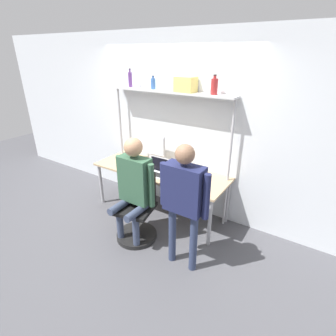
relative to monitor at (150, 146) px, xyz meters
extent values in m
plane|color=#4C4C51|center=(0.34, -0.62, -1.00)|extent=(12.00, 12.00, 0.00)
cube|color=silver|center=(0.34, 0.17, 0.35)|extent=(8.00, 0.06, 2.70)
cube|color=tan|center=(0.34, -0.23, -0.27)|extent=(2.12, 0.74, 0.03)
cylinder|color=#A5A5AA|center=(-0.66, -0.54, -0.64)|extent=(0.05, 0.05, 0.71)
cylinder|color=#A5A5AA|center=(1.34, -0.54, -0.64)|extent=(0.05, 0.05, 0.71)
cylinder|color=#A5A5AA|center=(-0.66, 0.08, -0.64)|extent=(0.05, 0.05, 0.71)
cylinder|color=#A5A5AA|center=(1.34, 0.08, -0.64)|extent=(0.05, 0.05, 0.71)
cube|color=silver|center=(0.34, 0.02, 0.88)|extent=(2.01, 0.23, 0.02)
cylinder|color=#B2B2B7|center=(-0.64, 0.02, -0.05)|extent=(0.04, 0.04, 1.89)
cylinder|color=#B2B2B7|center=(1.33, 0.02, -0.05)|extent=(0.04, 0.04, 1.89)
cylinder|color=#B7B7BC|center=(0.00, 0.00, -0.25)|extent=(0.17, 0.17, 0.01)
cylinder|color=#B7B7BC|center=(0.00, 0.00, -0.19)|extent=(0.06, 0.06, 0.12)
cube|color=#B7B7BC|center=(0.00, 0.00, 0.03)|extent=(0.55, 0.01, 0.33)
cube|color=silver|center=(0.00, 0.00, 0.03)|extent=(0.53, 0.02, 0.30)
cube|color=silver|center=(0.37, -0.38, -0.25)|extent=(0.33, 0.23, 0.01)
cube|color=black|center=(0.37, -0.40, -0.25)|extent=(0.28, 0.13, 0.00)
cube|color=silver|center=(0.37, -0.28, -0.14)|extent=(0.33, 0.03, 0.23)
cube|color=black|center=(0.37, -0.29, -0.14)|extent=(0.29, 0.02, 0.20)
cube|color=black|center=(0.62, -0.40, -0.25)|extent=(0.07, 0.15, 0.01)
cube|color=black|center=(0.62, -0.40, -0.25)|extent=(0.06, 0.13, 0.00)
cylinder|color=black|center=(0.44, -0.95, -0.97)|extent=(0.56, 0.56, 0.06)
cylinder|color=#4C4C51|center=(0.44, -0.95, -0.74)|extent=(0.06, 0.06, 0.39)
cube|color=black|center=(0.44, -0.95, -0.53)|extent=(0.55, 0.55, 0.05)
cube|color=black|center=(0.39, -0.74, -0.28)|extent=(0.41, 0.12, 0.45)
cylinder|color=#38425B|center=(0.30, -1.12, -0.75)|extent=(0.09, 0.09, 0.50)
cylinder|color=#38425B|center=(0.57, -1.12, -0.75)|extent=(0.09, 0.09, 0.50)
cylinder|color=#38425B|center=(0.30, -1.09, -0.46)|extent=(0.10, 0.38, 0.10)
cylinder|color=#38425B|center=(0.57, -1.09, -0.46)|extent=(0.10, 0.38, 0.10)
cube|color=#33593F|center=(0.44, -0.92, -0.11)|extent=(0.43, 0.20, 0.61)
cylinder|color=#33593F|center=(0.18, -0.92, -0.12)|extent=(0.08, 0.08, 0.58)
cylinder|color=#33593F|center=(0.69, -0.92, -0.12)|extent=(0.08, 0.08, 0.58)
sphere|color=tan|center=(0.44, -0.92, 0.34)|extent=(0.23, 0.23, 0.23)
cylinder|color=#2D3856|center=(1.08, -1.04, -0.61)|extent=(0.09, 0.09, 0.77)
cylinder|color=#2D3856|center=(1.37, -1.04, -0.61)|extent=(0.09, 0.09, 0.77)
cube|color=#1E234C|center=(1.22, -1.04, 0.05)|extent=(0.44, 0.20, 0.55)
cylinder|color=#1E234C|center=(0.96, -1.04, 0.03)|extent=(0.08, 0.08, 0.52)
cylinder|color=#1E234C|center=(1.49, -1.04, 0.03)|extent=(0.08, 0.08, 0.52)
sphere|color=#8C664C|center=(1.22, -1.04, 0.45)|extent=(0.21, 0.21, 0.21)
cylinder|color=#593372|center=(-0.37, 0.02, 1.00)|extent=(0.06, 0.06, 0.22)
cylinder|color=#593372|center=(-0.37, 0.02, 1.13)|extent=(0.03, 0.03, 0.04)
cylinder|color=black|center=(-0.37, 0.02, 1.16)|extent=(0.03, 0.03, 0.01)
cylinder|color=#335999|center=(0.07, 0.02, 0.97)|extent=(0.07, 0.07, 0.15)
cylinder|color=#335999|center=(0.07, 0.02, 1.06)|extent=(0.03, 0.03, 0.03)
cylinder|color=black|center=(0.07, 0.02, 1.08)|extent=(0.04, 0.04, 0.01)
cylinder|color=maroon|center=(1.03, 0.02, 0.99)|extent=(0.09, 0.09, 0.20)
cylinder|color=maroon|center=(1.03, 0.02, 1.11)|extent=(0.04, 0.04, 0.04)
cylinder|color=black|center=(1.03, 0.02, 1.13)|extent=(0.04, 0.04, 0.01)
cube|color=#DBCC66|center=(0.61, 0.02, 0.99)|extent=(0.27, 0.21, 0.20)
camera|label=1|loc=(2.43, -3.21, 1.40)|focal=28.00mm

